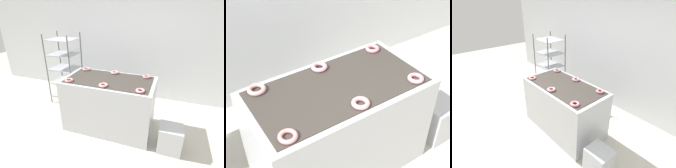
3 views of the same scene
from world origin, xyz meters
TOP-DOWN VIEW (x-y plane):
  - ground_plane at (0.00, 0.00)m, footprint 14.00×14.00m
  - wall_back at (0.00, 2.12)m, footprint 8.00×0.05m
  - fryer_machine at (0.00, 0.67)m, footprint 1.57×0.83m
  - baking_rack_cart at (-1.33, 1.32)m, footprint 0.62×0.55m
  - glaze_bin at (1.11, 0.40)m, footprint 0.36×0.33m
  - donut_near_left at (-0.61, 0.37)m, footprint 0.14×0.14m
  - donut_near_center at (0.01, 0.37)m, footprint 0.15×0.15m
  - donut_near_right at (0.60, 0.37)m, footprint 0.14×0.14m
  - donut_far_left at (-0.59, 0.97)m, footprint 0.15×0.15m
  - donut_far_center at (-0.00, 0.97)m, footprint 0.15×0.15m
  - donut_far_right at (0.60, 0.96)m, footprint 0.14×0.14m

SIDE VIEW (x-z plane):
  - ground_plane at x=0.00m, z-range 0.00..0.00m
  - glaze_bin at x=1.11m, z-range 0.00..0.44m
  - fryer_machine at x=0.00m, z-range 0.00..0.97m
  - baking_rack_cart at x=-1.33m, z-range 0.01..1.61m
  - donut_near_left at x=-0.61m, z-range 0.97..1.01m
  - donut_near_right at x=0.60m, z-range 0.97..1.01m
  - donut_far_right at x=0.60m, z-range 0.97..1.01m
  - donut_far_left at x=-0.59m, z-range 0.97..1.01m
  - donut_near_center at x=0.01m, z-range 0.97..1.01m
  - donut_far_center at x=0.00m, z-range 0.97..1.01m
  - wall_back at x=0.00m, z-range 0.00..2.80m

